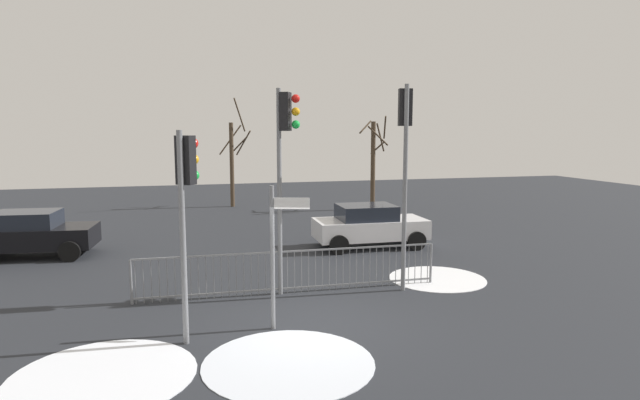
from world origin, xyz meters
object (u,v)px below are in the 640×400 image
(car_black_far, at_px, (30,233))
(bare_tree_centre, at_px, (374,161))
(bare_tree_left, at_px, (233,160))
(car_white_near, at_px, (369,225))
(direction_sign_post, at_px, (276,250))
(traffic_light_rear_right, at_px, (405,142))
(traffic_light_foreground_right, at_px, (186,188))
(traffic_light_mid_left, at_px, (285,146))

(car_black_far, xyz_separation_m, bare_tree_centre, (14.18, 6.92, 1.71))
(bare_tree_centre, bearing_deg, bare_tree_left, 157.08)
(car_white_near, xyz_separation_m, car_black_far, (-10.90, 1.37, 0.00))
(bare_tree_centre, bearing_deg, direction_sign_post, -117.29)
(traffic_light_rear_right, bearing_deg, traffic_light_foreground_right, -145.85)
(car_white_near, distance_m, car_black_far, 10.98)
(traffic_light_rear_right, relative_size, bare_tree_left, 0.90)
(traffic_light_rear_right, height_order, car_black_far, traffic_light_rear_right)
(traffic_light_foreground_right, height_order, direction_sign_post, traffic_light_foreground_right)
(bare_tree_left, xyz_separation_m, bare_tree_centre, (6.80, -2.87, 0.01))
(traffic_light_foreground_right, relative_size, bare_tree_left, 0.71)
(direction_sign_post, relative_size, car_white_near, 0.76)
(traffic_light_mid_left, xyz_separation_m, car_black_far, (-7.07, 5.88, -2.88))
(direction_sign_post, height_order, car_white_near, direction_sign_post)
(direction_sign_post, distance_m, bare_tree_centre, 16.90)
(bare_tree_left, bearing_deg, car_black_far, -126.99)
(bare_tree_left, bearing_deg, traffic_light_mid_left, -91.13)
(direction_sign_post, xyz_separation_m, car_black_far, (-6.44, 8.08, -0.88))
(traffic_light_foreground_right, bearing_deg, bare_tree_left, 117.93)
(traffic_light_foreground_right, relative_size, car_white_near, 1.04)
(car_white_near, xyz_separation_m, bare_tree_left, (-3.52, 11.16, 1.70))
(traffic_light_rear_right, xyz_separation_m, bare_tree_centre, (4.16, 13.10, -1.26))
(traffic_light_rear_right, height_order, bare_tree_centre, traffic_light_rear_right)
(car_black_far, height_order, bare_tree_centre, bare_tree_centre)
(traffic_light_foreground_right, relative_size, car_black_far, 1.02)
(bare_tree_centre, bearing_deg, car_black_far, -153.97)
(car_white_near, height_order, bare_tree_left, bare_tree_left)
(traffic_light_rear_right, distance_m, car_black_far, 12.14)
(traffic_light_foreground_right, relative_size, direction_sign_post, 1.37)
(traffic_light_rear_right, xyz_separation_m, car_white_near, (0.88, 4.81, -2.96))
(direction_sign_post, bearing_deg, bare_tree_left, 105.54)
(traffic_light_rear_right, xyz_separation_m, car_black_far, (-10.02, 6.18, -2.96))
(car_black_far, bearing_deg, bare_tree_centre, 31.16)
(car_white_near, relative_size, car_black_far, 0.98)
(direction_sign_post, bearing_deg, traffic_light_rear_right, 46.52)
(traffic_light_mid_left, bearing_deg, car_white_near, 166.80)
(traffic_light_rear_right, height_order, direction_sign_post, traffic_light_rear_right)
(traffic_light_foreground_right, distance_m, car_black_far, 9.76)
(car_white_near, bearing_deg, bare_tree_left, 109.24)
(bare_tree_left, distance_m, bare_tree_centre, 7.38)
(traffic_light_mid_left, distance_m, direction_sign_post, 3.04)
(direction_sign_post, bearing_deg, car_white_near, 74.95)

